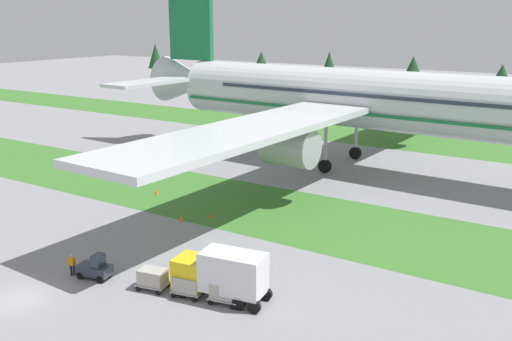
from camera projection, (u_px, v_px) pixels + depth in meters
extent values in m
plane|color=gray|center=(20.00, 300.00, 40.10)|extent=(400.00, 400.00, 0.00)
cube|color=#3D752D|center=(233.00, 202.00, 61.36)|extent=(320.00, 14.81, 0.01)
cube|color=#3D752D|center=(375.00, 137.00, 95.19)|extent=(320.00, 14.81, 0.01)
cylinder|color=silver|center=(375.00, 100.00, 71.92)|extent=(57.16, 9.71, 7.54)
cone|color=silver|center=(189.00, 80.00, 89.04)|extent=(9.98, 7.53, 7.16)
cube|color=#19703D|center=(375.00, 110.00, 72.26)|extent=(55.78, 9.81, 0.36)
cube|color=#283342|center=(402.00, 94.00, 69.76)|extent=(50.23, 9.52, 0.44)
cube|color=silver|center=(412.00, 87.00, 92.14)|extent=(10.47, 38.49, 0.68)
cylinder|color=#A3A3A8|center=(406.00, 107.00, 87.50)|extent=(5.71, 4.36, 4.15)
cube|color=silver|center=(248.00, 131.00, 55.93)|extent=(10.47, 38.49, 0.68)
cylinder|color=#A3A3A8|center=(290.00, 147.00, 60.36)|extent=(5.71, 4.36, 4.15)
cube|color=silver|center=(228.00, 73.00, 95.80)|extent=(5.58, 14.06, 0.48)
cube|color=silver|center=(150.00, 82.00, 81.22)|extent=(5.58, 14.06, 0.48)
cube|color=#19703D|center=(190.00, 17.00, 86.17)|extent=(8.15, 1.12, 12.82)
cylinder|color=#A3A3A8|center=(356.00, 128.00, 79.21)|extent=(0.44, 0.44, 7.26)
cylinder|color=black|center=(355.00, 153.00, 80.15)|extent=(1.72, 0.66, 1.70)
cylinder|color=#A3A3A8|center=(326.00, 138.00, 72.04)|extent=(0.44, 0.44, 7.26)
cylinder|color=black|center=(325.00, 166.00, 72.98)|extent=(1.72, 0.66, 1.70)
cube|color=#2D333D|center=(94.00, 270.00, 43.27)|extent=(2.81, 1.80, 0.77)
cube|color=#283342|center=(98.00, 260.00, 42.92)|extent=(0.91, 1.21, 0.90)
cylinder|color=black|center=(80.00, 275.00, 43.18)|extent=(0.63, 0.32, 0.60)
cylinder|color=black|center=(89.00, 270.00, 44.18)|extent=(0.63, 0.32, 0.60)
cylinder|color=black|center=(100.00, 279.00, 42.56)|extent=(0.63, 0.32, 0.60)
cylinder|color=black|center=(109.00, 273.00, 43.55)|extent=(0.63, 0.32, 0.60)
cube|color=#A3A3A8|center=(153.00, 284.00, 41.58)|extent=(2.46, 1.92, 0.10)
cube|color=#ADA89E|center=(153.00, 276.00, 41.43)|extent=(2.17, 1.69, 1.10)
cylinder|color=black|center=(138.00, 289.00, 41.30)|extent=(0.42, 0.20, 0.40)
cylinder|color=black|center=(148.00, 281.00, 42.55)|extent=(0.42, 0.20, 0.40)
cylinder|color=black|center=(158.00, 292.00, 40.72)|extent=(0.42, 0.20, 0.40)
cylinder|color=black|center=(168.00, 284.00, 41.97)|extent=(0.42, 0.20, 0.40)
cube|color=#A3A3A8|center=(188.00, 290.00, 40.58)|extent=(2.46, 1.92, 0.10)
cube|color=#ADA89E|center=(188.00, 283.00, 40.43)|extent=(2.17, 1.69, 1.10)
cylinder|color=black|center=(173.00, 295.00, 40.30)|extent=(0.42, 0.20, 0.40)
cylinder|color=black|center=(183.00, 287.00, 41.55)|extent=(0.42, 0.20, 0.40)
cylinder|color=black|center=(194.00, 299.00, 39.72)|extent=(0.42, 0.20, 0.40)
cylinder|color=black|center=(203.00, 291.00, 40.97)|extent=(0.42, 0.20, 0.40)
cube|color=#A3A3A8|center=(225.00, 297.00, 39.58)|extent=(2.46, 1.92, 0.10)
cube|color=#ADA89E|center=(225.00, 290.00, 39.43)|extent=(2.17, 1.69, 1.10)
cylinder|color=black|center=(210.00, 302.00, 39.30)|extent=(0.42, 0.20, 0.40)
cylinder|color=black|center=(219.00, 294.00, 40.55)|extent=(0.42, 0.20, 0.40)
cylinder|color=black|center=(233.00, 307.00, 38.73)|extent=(0.42, 0.20, 0.40)
cylinder|color=black|center=(240.00, 298.00, 39.97)|extent=(0.42, 0.20, 0.40)
cube|color=yellow|center=(192.00, 272.00, 40.87)|extent=(2.52, 2.61, 2.20)
cube|color=#283342|center=(179.00, 263.00, 41.17)|extent=(0.39, 2.06, 0.97)
cube|color=silver|center=(233.00, 272.00, 39.40)|extent=(4.80, 2.96, 2.80)
cylinder|color=black|center=(182.00, 291.00, 40.36)|extent=(0.99, 0.44, 0.96)
cylinder|color=black|center=(196.00, 279.00, 42.12)|extent=(0.99, 0.44, 0.96)
cylinder|color=black|center=(239.00, 303.00, 38.60)|extent=(0.99, 0.44, 0.96)
cylinder|color=black|center=(251.00, 291.00, 40.37)|extent=(0.99, 0.44, 0.96)
cylinder|color=black|center=(254.00, 307.00, 38.16)|extent=(0.99, 0.44, 0.96)
cylinder|color=black|center=(266.00, 294.00, 39.92)|extent=(0.99, 0.44, 0.96)
cylinder|color=black|center=(71.00, 270.00, 43.81)|extent=(0.18, 0.18, 0.85)
cylinder|color=black|center=(74.00, 270.00, 43.89)|extent=(0.18, 0.18, 0.85)
cylinder|color=orange|center=(72.00, 261.00, 43.66)|extent=(0.36, 0.36, 0.62)
sphere|color=tan|center=(71.00, 256.00, 43.54)|extent=(0.24, 0.24, 0.24)
cylinder|color=orange|center=(69.00, 262.00, 43.59)|extent=(0.10, 0.10, 0.58)
cylinder|color=orange|center=(75.00, 261.00, 43.75)|extent=(0.10, 0.10, 0.58)
cylinder|color=black|center=(237.00, 291.00, 40.42)|extent=(0.18, 0.18, 0.85)
cylinder|color=black|center=(238.00, 293.00, 40.21)|extent=(0.18, 0.18, 0.85)
cylinder|color=orange|center=(237.00, 282.00, 40.12)|extent=(0.36, 0.36, 0.62)
sphere|color=tan|center=(237.00, 277.00, 40.00)|extent=(0.24, 0.24, 0.24)
cylinder|color=orange|center=(237.00, 281.00, 40.35)|extent=(0.10, 0.10, 0.58)
cylinder|color=orange|center=(238.00, 284.00, 39.91)|extent=(0.10, 0.10, 0.58)
cone|color=orange|center=(211.00, 215.00, 56.49)|extent=(0.44, 0.44, 0.53)
cone|color=orange|center=(181.00, 218.00, 55.60)|extent=(0.44, 0.44, 0.68)
cone|color=orange|center=(157.00, 191.00, 64.22)|extent=(0.44, 0.44, 0.56)
cylinder|color=#4C3823|center=(156.00, 74.00, 181.42)|extent=(0.70, 0.70, 3.93)
cone|color=#1E4223|center=(156.00, 56.00, 179.93)|extent=(4.87, 4.87, 7.58)
cylinder|color=#4C3823|center=(210.00, 79.00, 172.55)|extent=(0.70, 0.70, 2.75)
cone|color=#1E4223|center=(210.00, 63.00, 171.31)|extent=(5.52, 5.52, 6.86)
cylinder|color=#4C3823|center=(261.00, 82.00, 161.85)|extent=(0.70, 0.70, 3.45)
cone|color=#1E4223|center=(261.00, 64.00, 160.52)|extent=(5.90, 5.90, 6.80)
cylinder|color=#4C3823|center=(328.00, 90.00, 147.54)|extent=(0.70, 0.70, 2.59)
cone|color=#1E4223|center=(329.00, 68.00, 146.10)|extent=(5.58, 5.58, 8.48)
cylinder|color=#4C3823|center=(411.00, 93.00, 137.55)|extent=(0.70, 0.70, 3.37)
cone|color=#1E4223|center=(413.00, 71.00, 136.18)|extent=(6.32, 6.32, 7.22)
cylinder|color=#4C3823|center=(499.00, 97.00, 130.53)|extent=(0.70, 0.70, 3.49)
cone|color=#1E4223|center=(502.00, 77.00, 129.35)|extent=(5.43, 5.43, 5.70)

